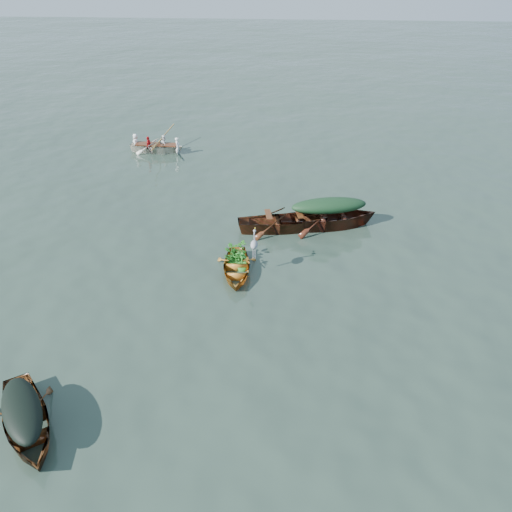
{
  "coord_description": "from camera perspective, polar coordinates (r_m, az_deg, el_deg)",
  "views": [
    {
      "loc": [
        1.39,
        -11.67,
        8.37
      ],
      "look_at": [
        0.21,
        1.23,
        0.5
      ],
      "focal_mm": 35.0,
      "sensor_mm": 36.0,
      "label": 1
    }
  ],
  "objects": [
    {
      "name": "yellow_dinghy",
      "position": [
        15.28,
        -2.27,
        -1.97
      ],
      "size": [
        1.52,
        2.97,
        0.75
      ],
      "primitive_type": "imported",
      "rotation": [
        0.0,
        0.0,
        0.1
      ],
      "color": "#C67926",
      "rests_on": "ground"
    },
    {
      "name": "open_wooden_boat",
      "position": [
        17.69,
        3.14,
        2.98
      ],
      "size": [
        4.63,
        2.17,
        1.04
      ],
      "primitive_type": "imported",
      "rotation": [
        0.0,
        0.0,
        1.75
      ],
      "color": "#542415",
      "rests_on": "ground"
    },
    {
      "name": "thwart_benches",
      "position": [
        17.44,
        3.19,
        4.55
      ],
      "size": [
        2.34,
        1.22,
        0.04
      ],
      "primitive_type": null,
      "rotation": [
        0.0,
        0.0,
        1.75
      ],
      "color": "#4B2611",
      "rests_on": "open_wooden_boat"
    },
    {
      "name": "green_tarp_boat",
      "position": [
        18.04,
        8.14,
        3.3
      ],
      "size": [
        5.08,
        2.59,
        1.17
      ],
      "primitive_type": "imported",
      "rotation": [
        0.0,
        0.0,
        1.8
      ],
      "color": "#481810",
      "rests_on": "ground"
    },
    {
      "name": "dinghy_weeds",
      "position": [
        15.39,
        -2.18,
        1.26
      ],
      "size": [
        0.79,
        0.97,
        0.6
      ],
      "primitive_type": "imported",
      "rotation": [
        0.0,
        0.0,
        0.1
      ],
      "color": "#1D6E1E",
      "rests_on": "yellow_dinghy"
    },
    {
      "name": "heron",
      "position": [
        14.87,
        -0.22,
        0.84
      ],
      "size": [
        0.32,
        0.43,
        0.92
      ],
      "primitive_type": null,
      "rotation": [
        0.0,
        0.0,
        0.1
      ],
      "color": "#9FA1A8",
      "rests_on": "yellow_dinghy"
    },
    {
      "name": "dark_tarp_cover",
      "position": [
        11.36,
        -25.25,
        -15.47
      ],
      "size": [
        1.73,
        2.01,
        0.4
      ],
      "primitive_type": "ellipsoid",
      "rotation": [
        0.0,
        0.0,
        0.62
      ],
      "color": "black",
      "rests_on": "dark_covered_boat"
    },
    {
      "name": "ground",
      "position": [
        14.43,
        -1.29,
        -4.18
      ],
      "size": [
        140.0,
        140.0,
        0.0
      ],
      "primitive_type": "plane",
      "color": "#2D3F34",
      "rests_on": "ground"
    },
    {
      "name": "oars",
      "position": [
        25.4,
        -11.3,
        12.53
      ],
      "size": [
        0.7,
        2.62,
        0.06
      ],
      "primitive_type": null,
      "rotation": [
        0.0,
        0.0,
        1.53
      ],
      "color": "#A88040",
      "rests_on": "rowed_boat"
    },
    {
      "name": "dark_covered_boat",
      "position": [
        11.81,
        -24.53,
        -17.64
      ],
      "size": [
        3.14,
        3.66,
        0.88
      ],
      "primitive_type": "imported",
      "rotation": [
        0.0,
        0.0,
        0.62
      ],
      "color": "#542D13",
      "rests_on": "ground"
    },
    {
      "name": "rowers",
      "position": [
        25.29,
        -11.39,
        13.28
      ],
      "size": [
        2.62,
        1.1,
        0.76
      ],
      "primitive_type": "imported",
      "rotation": [
        0.0,
        0.0,
        1.53
      ],
      "color": "white",
      "rests_on": "rowed_boat"
    },
    {
      "name": "rowed_boat",
      "position": [
        25.54,
        -11.2,
        11.57
      ],
      "size": [
        3.73,
        1.25,
        0.85
      ],
      "primitive_type": "imported",
      "rotation": [
        0.0,
        0.0,
        1.53
      ],
      "color": "white",
      "rests_on": "ground"
    },
    {
      "name": "green_tarp_cover",
      "position": [
        17.66,
        8.34,
        5.71
      ],
      "size": [
        2.79,
        1.43,
        0.52
      ],
      "primitive_type": "ellipsoid",
      "rotation": [
        0.0,
        0.0,
        1.8
      ],
      "color": "#15341D",
      "rests_on": "green_tarp_boat"
    }
  ]
}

